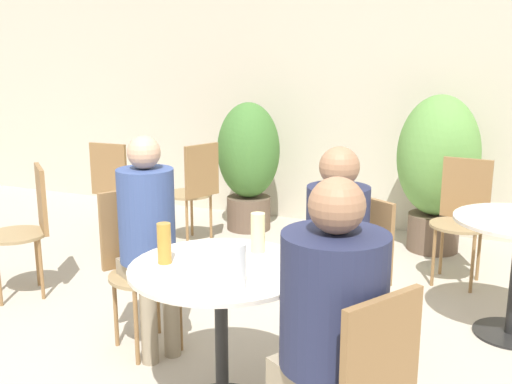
% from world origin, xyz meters
% --- Properties ---
extents(storefront_wall, '(10.00, 0.06, 3.00)m').
position_xyz_m(storefront_wall, '(0.00, 3.38, 1.50)').
color(storefront_wall, beige).
rests_on(storefront_wall, ground_plane).
extents(cafe_table_near, '(0.82, 0.82, 0.71)m').
position_xyz_m(cafe_table_near, '(0.17, 0.10, 0.56)').
color(cafe_table_near, black).
rests_on(cafe_table_near, ground_plane).
extents(bistro_chair_1, '(0.45, 0.46, 0.89)m').
position_xyz_m(bistro_chair_1, '(0.60, 0.83, 0.53)').
color(bistro_chair_1, '#997F56').
rests_on(bistro_chair_1, ground_plane).
extents(bistro_chair_2, '(0.46, 0.45, 0.89)m').
position_xyz_m(bistro_chair_2, '(-0.56, 0.52, 0.53)').
color(bistro_chair_2, '#997F56').
rests_on(bistro_chair_2, ground_plane).
extents(bistro_chair_3, '(0.46, 0.47, 0.89)m').
position_xyz_m(bistro_chair_3, '(-1.64, 0.84, 0.53)').
color(bistro_chair_3, '#997F56').
rests_on(bistro_chair_3, ground_plane).
extents(bistro_chair_4, '(0.41, 0.42, 0.89)m').
position_xyz_m(bistro_chair_4, '(1.03, 2.27, 0.53)').
color(bistro_chair_4, '#997F56').
rests_on(bistro_chair_4, ground_plane).
extents(bistro_chair_5, '(0.41, 0.41, 0.89)m').
position_xyz_m(bistro_chair_5, '(-1.79, 2.02, 0.53)').
color(bistro_chair_5, '#997F56').
rests_on(bistro_chair_5, ground_plane).
extents(bistro_chair_6, '(0.45, 0.44, 0.89)m').
position_xyz_m(bistro_chair_6, '(-1.12, 2.23, 0.53)').
color(bistro_chair_6, '#997F56').
rests_on(bistro_chair_6, ground_plane).
extents(seated_person_0, '(0.47, 0.45, 1.23)m').
position_xyz_m(seated_person_0, '(0.78, -0.25, 0.72)').
color(seated_person_0, gray).
rests_on(seated_person_0, ground_plane).
extents(seated_person_1, '(0.39, 0.40, 1.18)m').
position_xyz_m(seated_person_1, '(0.53, 0.70, 0.70)').
color(seated_person_1, brown).
rests_on(seated_person_1, ground_plane).
extents(seated_person_2, '(0.38, 0.37, 1.21)m').
position_xyz_m(seated_person_2, '(-0.43, 0.45, 0.72)').
color(seated_person_2, gray).
rests_on(seated_person_2, ground_plane).
extents(beer_glass_0, '(0.07, 0.07, 0.19)m').
position_xyz_m(beer_glass_0, '(0.25, 0.34, 0.81)').
color(beer_glass_0, beige).
rests_on(beer_glass_0, cafe_table_near).
extents(beer_glass_1, '(0.06, 0.06, 0.18)m').
position_xyz_m(beer_glass_1, '(-0.07, 0.04, 0.80)').
color(beer_glass_1, '#B28433').
rests_on(beer_glass_1, cafe_table_near).
extents(beer_glass_2, '(0.07, 0.07, 0.18)m').
position_xyz_m(beer_glass_2, '(0.35, -0.09, 0.80)').
color(beer_glass_2, silver).
rests_on(beer_glass_2, cafe_table_near).
extents(potted_plant_0, '(0.58, 0.58, 1.19)m').
position_xyz_m(potted_plant_0, '(-0.90, 2.85, 0.66)').
color(potted_plant_0, brown).
rests_on(potted_plant_0, ground_plane).
extents(potted_plant_1, '(0.67, 0.67, 1.30)m').
position_xyz_m(potted_plant_1, '(0.78, 2.89, 0.73)').
color(potted_plant_1, brown).
rests_on(potted_plant_1, ground_plane).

